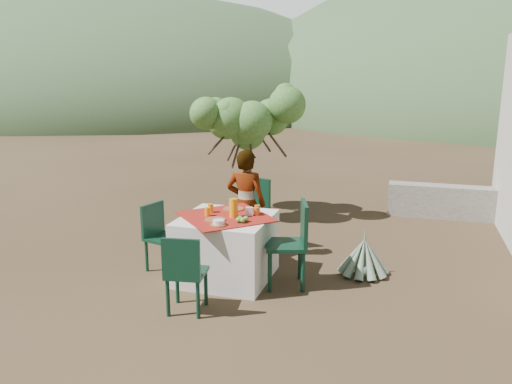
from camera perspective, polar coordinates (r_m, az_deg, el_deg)
ground at (r=6.38m, az=-8.14°, el=-8.58°), size 160.00×160.00×0.00m
table at (r=5.91m, az=-3.44°, el=-6.33°), size 1.30×1.30×0.76m
chair_far at (r=6.79m, az=-0.61°, el=-2.19°), size 0.59×0.59×1.00m
chair_near at (r=5.06m, az=-8.18°, el=-8.91°), size 0.43×0.43×0.83m
chair_left at (r=6.26m, az=-10.97°, el=-4.66°), size 0.46×0.46×0.83m
chair_right at (r=5.65m, az=4.27°, el=-5.49°), size 0.57×0.57×0.98m
person at (r=6.47m, az=-1.15°, el=-1.41°), size 0.53×0.36×1.44m
shrub_tree at (r=8.24m, az=-0.43°, el=7.45°), size 1.65×1.62×1.94m
agave at (r=6.19m, az=12.22°, el=-7.28°), size 0.61×0.62×0.65m
stone_wall at (r=9.04m, az=23.12°, el=-1.19°), size 2.60×0.35×0.55m
hill_near_left at (r=40.97m, az=-13.22°, el=9.48°), size 40.00×40.00×16.00m
hill_far_center at (r=57.77m, az=10.78°, el=10.55°), size 60.00×60.00×24.00m
plate_far at (r=6.07m, az=-2.59°, el=-1.93°), size 0.25×0.25×0.01m
plate_near at (r=5.63m, az=-4.70°, el=-3.17°), size 0.24×0.24×0.01m
glass_far at (r=5.94m, az=-5.20°, el=-1.84°), size 0.07×0.07×0.11m
glass_near at (r=5.80m, az=-5.57°, el=-2.26°), size 0.06×0.06×0.10m
juice_pitcher at (r=5.71m, az=-2.58°, el=-1.83°), size 0.10×0.10×0.22m
bowl_plate at (r=5.45m, az=-4.29°, el=-3.74°), size 0.19×0.19×0.01m
white_bowl at (r=5.44m, az=-4.30°, el=-3.44°), size 0.13×0.13×0.05m
jar_left at (r=5.80m, az=0.06°, el=-2.23°), size 0.06×0.06×0.09m
jar_right at (r=5.87m, az=0.15°, el=-2.01°), size 0.06×0.06×0.10m
napkin_holder at (r=5.78m, az=-0.78°, el=-2.24°), size 0.09×0.07×0.10m
fruit_cluster at (r=5.53m, az=-1.63°, el=-3.15°), size 0.13×0.12×0.06m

